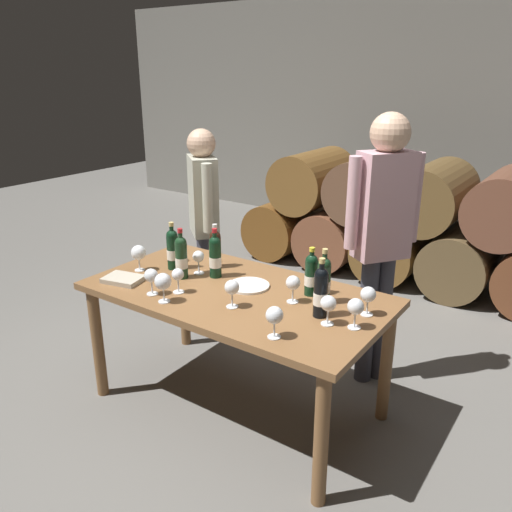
# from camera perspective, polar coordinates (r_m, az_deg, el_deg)

# --- Properties ---
(ground_plane) EXTENTS (14.00, 14.00, 0.00)m
(ground_plane) POSITION_cam_1_polar(r_m,az_deg,el_deg) (3.31, -2.06, -15.98)
(ground_plane) COLOR #66635E
(cellar_back_wall) EXTENTS (10.00, 0.24, 2.80)m
(cellar_back_wall) POSITION_cam_1_polar(r_m,az_deg,el_deg) (6.56, 21.03, 13.93)
(cellar_back_wall) COLOR slate
(cellar_back_wall) RESTS_ON ground_plane
(barrel_stack) EXTENTS (3.12, 0.90, 1.15)m
(barrel_stack) POSITION_cam_1_polar(r_m,az_deg,el_deg) (5.20, 15.33, 3.59)
(barrel_stack) COLOR brown
(barrel_stack) RESTS_ON ground_plane
(dining_table) EXTENTS (1.70, 0.90, 0.76)m
(dining_table) POSITION_cam_1_polar(r_m,az_deg,el_deg) (2.97, -2.22, -5.47)
(dining_table) COLOR brown
(dining_table) RESTS_ON ground_plane
(wine_bottle_0) EXTENTS (0.07, 0.07, 0.31)m
(wine_bottle_0) POSITION_cam_1_polar(r_m,az_deg,el_deg) (3.09, -8.21, -0.10)
(wine_bottle_0) COLOR #19381E
(wine_bottle_0) RESTS_ON dining_table
(wine_bottle_1) EXTENTS (0.07, 0.07, 0.30)m
(wine_bottle_1) POSITION_cam_1_polar(r_m,az_deg,el_deg) (2.76, 7.46, -2.63)
(wine_bottle_1) COLOR #19381E
(wine_bottle_1) RESTS_ON dining_table
(wine_bottle_2) EXTENTS (0.07, 0.07, 0.27)m
(wine_bottle_2) POSITION_cam_1_polar(r_m,az_deg,el_deg) (2.85, 6.09, -2.01)
(wine_bottle_2) COLOR black
(wine_bottle_2) RESTS_ON dining_table
(wine_bottle_3) EXTENTS (0.07, 0.07, 0.28)m
(wine_bottle_3) POSITION_cam_1_polar(r_m,az_deg,el_deg) (3.24, -4.49, 0.82)
(wine_bottle_3) COLOR black
(wine_bottle_3) RESTS_ON dining_table
(wine_bottle_4) EXTENTS (0.07, 0.07, 0.31)m
(wine_bottle_4) POSITION_cam_1_polar(r_m,az_deg,el_deg) (2.61, 7.13, -3.91)
(wine_bottle_4) COLOR black
(wine_bottle_4) RESTS_ON dining_table
(wine_bottle_5) EXTENTS (0.07, 0.07, 0.30)m
(wine_bottle_5) POSITION_cam_1_polar(r_m,az_deg,el_deg) (3.25, -9.15, 0.78)
(wine_bottle_5) COLOR black
(wine_bottle_5) RESTS_ON dining_table
(wine_bottle_6) EXTENTS (0.07, 0.07, 0.30)m
(wine_bottle_6) POSITION_cam_1_polar(r_m,az_deg,el_deg) (3.09, -4.51, -0.02)
(wine_bottle_6) COLOR black
(wine_bottle_6) RESTS_ON dining_table
(wine_glass_0) EXTENTS (0.08, 0.08, 0.15)m
(wine_glass_0) POSITION_cam_1_polar(r_m,az_deg,el_deg) (2.90, -11.44, -2.21)
(wine_glass_0) COLOR white
(wine_glass_0) RESTS_ON dining_table
(wine_glass_1) EXTENTS (0.07, 0.07, 0.15)m
(wine_glass_1) POSITION_cam_1_polar(r_m,az_deg,el_deg) (3.16, -6.34, -0.16)
(wine_glass_1) COLOR white
(wine_glass_1) RESTS_ON dining_table
(wine_glass_2) EXTENTS (0.08, 0.08, 0.15)m
(wine_glass_2) POSITION_cam_1_polar(r_m,az_deg,el_deg) (2.70, -2.66, -3.55)
(wine_glass_2) COLOR white
(wine_glass_2) RESTS_ON dining_table
(wine_glass_3) EXTENTS (0.08, 0.08, 0.15)m
(wine_glass_3) POSITION_cam_1_polar(r_m,az_deg,el_deg) (2.67, 12.22, -4.24)
(wine_glass_3) COLOR white
(wine_glass_3) RESTS_ON dining_table
(wine_glass_4) EXTENTS (0.08, 0.08, 0.15)m
(wine_glass_4) POSITION_cam_1_polar(r_m,az_deg,el_deg) (2.54, 7.94, -5.27)
(wine_glass_4) COLOR white
(wine_glass_4) RESTS_ON dining_table
(wine_glass_5) EXTENTS (0.09, 0.09, 0.16)m
(wine_glass_5) POSITION_cam_1_polar(r_m,az_deg,el_deg) (2.79, -10.19, -2.83)
(wine_glass_5) COLOR white
(wine_glass_5) RESTS_ON dining_table
(wine_glass_6) EXTENTS (0.07, 0.07, 0.14)m
(wine_glass_6) POSITION_cam_1_polar(r_m,az_deg,el_deg) (3.38, -9.10, 1.03)
(wine_glass_6) COLOR white
(wine_glass_6) RESTS_ON dining_table
(wine_glass_7) EXTENTS (0.07, 0.07, 0.14)m
(wine_glass_7) POSITION_cam_1_polar(r_m,az_deg,el_deg) (2.90, -8.58, -2.14)
(wine_glass_7) COLOR white
(wine_glass_7) RESTS_ON dining_table
(wine_glass_8) EXTENTS (0.08, 0.08, 0.15)m
(wine_glass_8) POSITION_cam_1_polar(r_m,az_deg,el_deg) (2.76, 4.09, -3.04)
(wine_glass_8) COLOR white
(wine_glass_8) RESTS_ON dining_table
(wine_glass_9) EXTENTS (0.08, 0.08, 0.16)m
(wine_glass_9) POSITION_cam_1_polar(r_m,az_deg,el_deg) (2.40, 2.04, -6.60)
(wine_glass_9) COLOR white
(wine_glass_9) RESTS_ON dining_table
(wine_glass_10) EXTENTS (0.08, 0.08, 0.15)m
(wine_glass_10) POSITION_cam_1_polar(r_m,az_deg,el_deg) (2.52, 10.88, -5.58)
(wine_glass_10) COLOR white
(wine_glass_10) RESTS_ON dining_table
(wine_glass_11) EXTENTS (0.09, 0.09, 0.16)m
(wine_glass_11) POSITION_cam_1_polar(r_m,az_deg,el_deg) (3.26, -12.78, 0.33)
(wine_glass_11) COLOR white
(wine_glass_11) RESTS_ON dining_table
(tasting_notebook) EXTENTS (0.25, 0.20, 0.03)m
(tasting_notebook) POSITION_cam_1_polar(r_m,az_deg,el_deg) (3.15, -14.37, -2.48)
(tasting_notebook) COLOR #B2A893
(tasting_notebook) RESTS_ON dining_table
(serving_plate) EXTENTS (0.24, 0.24, 0.01)m
(serving_plate) POSITION_cam_1_polar(r_m,az_deg,el_deg) (2.98, -0.82, -3.28)
(serving_plate) COLOR white
(serving_plate) RESTS_ON dining_table
(sommelier_presenting) EXTENTS (0.33, 0.42, 1.72)m
(sommelier_presenting) POSITION_cam_1_polar(r_m,az_deg,el_deg) (3.21, 13.69, 3.11)
(sommelier_presenting) COLOR #383842
(sommelier_presenting) RESTS_ON ground_plane
(taster_seated_left) EXTENTS (0.39, 0.35, 1.54)m
(taster_seated_left) POSITION_cam_1_polar(r_m,az_deg,el_deg) (3.90, -5.77, 4.70)
(taster_seated_left) COLOR #383842
(taster_seated_left) RESTS_ON ground_plane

